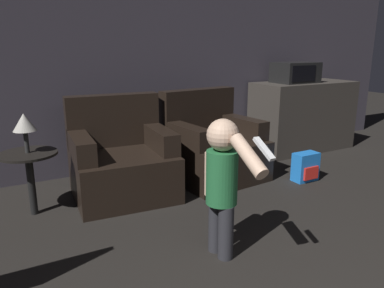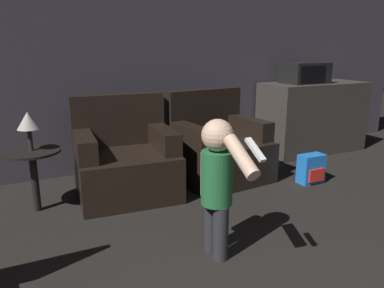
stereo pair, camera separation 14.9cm
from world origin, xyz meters
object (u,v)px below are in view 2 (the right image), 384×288
Objects in this scene: person_toddler at (218,178)px; toy_backpack at (311,169)px; microwave at (305,73)px; armchair_left at (125,161)px; lamp at (28,121)px; armchair_right at (217,148)px.

person_toddler is 3.13× the size of toy_backpack.
toy_backpack is at bearing -125.87° from microwave.
armchair_left is 2.95× the size of lamp.
person_toddler is 1.78m from toy_backpack.
armchair_left is at bearing 7.35° from person_toddler.
armchair_right is 1.68m from microwave.
microwave is (2.46, 0.38, 0.71)m from armchair_left.
lamp is at bearing 176.27° from armchair_right.
microwave reaches higher than toy_backpack.
microwave is 3.30m from lamp.
armchair_right reaches higher than lamp.
armchair_left is 1.02× the size of person_toddler.
microwave is at bearing 9.00° from armchair_right.
person_toddler reaches higher than armchair_left.
armchair_left is at bearing 4.03° from lamp.
armchair_right is 1.56m from person_toddler.
lamp is at bearing -172.36° from microwave.
armchair_right is 1.84m from lamp.
microwave reaches higher than armchair_right.
person_toddler is at bearing -75.72° from armchair_left.
armchair_right is at bearing 144.26° from toy_backpack.
armchair_right is 3.22× the size of toy_backpack.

